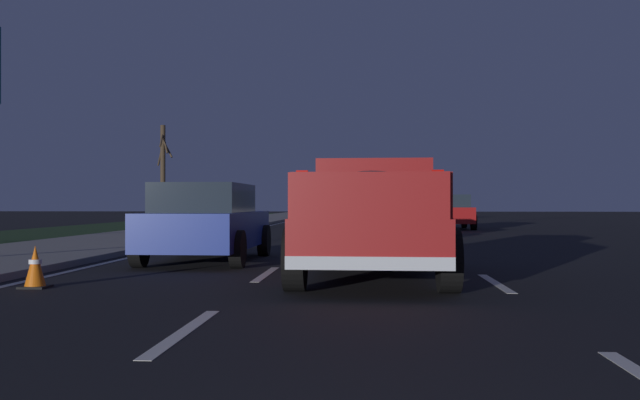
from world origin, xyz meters
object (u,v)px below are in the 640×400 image
(sedan_blue, at_px, (207,222))
(traffic_cone_near, at_px, (35,267))
(sedan_silver, at_px, (365,215))
(sedan_red, at_px, (449,212))
(bare_tree_far, at_px, (163,171))
(pickup_truck, at_px, (374,215))

(sedan_blue, bearing_deg, traffic_cone_near, 163.50)
(sedan_silver, distance_m, sedan_blue, 8.52)
(sedan_blue, xyz_separation_m, sedan_red, (18.46, -6.87, 0.00))
(bare_tree_far, xyz_separation_m, traffic_cone_near, (-29.65, -6.89, -2.66))
(pickup_truck, xyz_separation_m, bare_tree_far, (27.95, 11.52, 1.97))
(pickup_truck, distance_m, sedan_blue, 4.35)
(sedan_blue, height_order, sedan_red, same)
(bare_tree_far, height_order, traffic_cone_near, bare_tree_far)
(pickup_truck, height_order, traffic_cone_near, pickup_truck)
(bare_tree_far, bearing_deg, sedan_blue, -161.86)
(pickup_truck, xyz_separation_m, sedan_red, (21.29, -3.58, -0.20))
(sedan_silver, bearing_deg, pickup_truck, -179.09)
(sedan_blue, height_order, traffic_cone_near, sedan_blue)
(pickup_truck, distance_m, traffic_cone_near, 4.98)
(sedan_silver, bearing_deg, bare_tree_far, 33.44)
(sedan_silver, relative_size, sedan_blue, 1.00)
(pickup_truck, bearing_deg, sedan_blue, 49.23)
(traffic_cone_near, bearing_deg, sedan_silver, -19.69)
(pickup_truck, height_order, bare_tree_far, bare_tree_far)
(pickup_truck, height_order, sedan_blue, pickup_truck)
(sedan_silver, distance_m, sedan_red, 11.17)
(sedan_silver, distance_m, bare_tree_far, 20.70)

